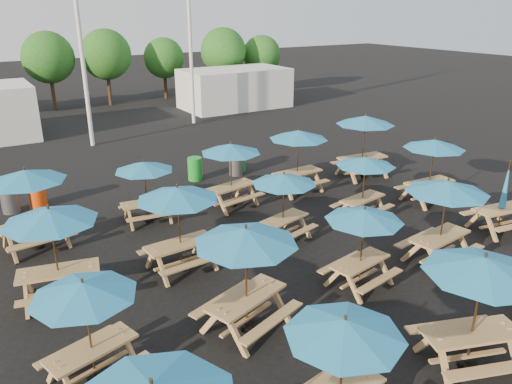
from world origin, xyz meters
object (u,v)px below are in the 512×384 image
picnic_unit_1 (84,295)px  picnic_unit_15 (298,138)px  waste_bin_1 (37,194)px  waste_bin_3 (236,164)px  picnic_unit_7 (144,170)px  picnic_unit_19 (365,124)px  picnic_unit_10 (284,183)px  picnic_unit_11 (231,152)px  picnic_unit_6 (178,198)px  picnic_unit_2 (50,221)px  picnic_unit_18 (434,148)px  picnic_unit_13 (447,192)px  waste_bin_0 (10,199)px  waste_bin_2 (195,169)px  picnic_unit_9 (364,219)px  picnic_unit_4 (344,334)px  picnic_unit_17 (503,203)px  picnic_unit_5 (246,242)px  picnic_unit_8 (483,272)px  picnic_unit_14 (365,165)px  picnic_unit_3 (26,180)px  waste_bin_4 (238,161)px

picnic_unit_1 → picnic_unit_15: picnic_unit_15 is taller
waste_bin_1 → waste_bin_3: size_ratio=1.00×
picnic_unit_7 → picnic_unit_19: bearing=4.4°
picnic_unit_10 → picnic_unit_11: bearing=75.8°
picnic_unit_6 → picnic_unit_15: size_ratio=0.99×
waste_bin_1 → picnic_unit_2: bearing=-94.7°
picnic_unit_6 → picnic_unit_18: picnic_unit_6 is taller
picnic_unit_6 → picnic_unit_2: bearing=172.9°
waste_bin_3 → picnic_unit_11: bearing=-121.9°
picnic_unit_13 → waste_bin_0: 13.88m
waste_bin_0 → waste_bin_3: bearing=-3.4°
picnic_unit_6 → waste_bin_2: (3.40, 6.45, -1.57)m
picnic_unit_18 → picnic_unit_1: bearing=-163.9°
picnic_unit_9 → picnic_unit_11: picnic_unit_11 is taller
picnic_unit_15 → waste_bin_3: (-1.00, 2.92, -1.60)m
picnic_unit_13 → picnic_unit_4: bearing=-161.0°
picnic_unit_13 → picnic_unit_18: size_ratio=1.04×
picnic_unit_11 → picnic_unit_17: bearing=-55.3°
picnic_unit_1 → picnic_unit_5: (3.24, -0.14, 0.27)m
waste_bin_1 → picnic_unit_8: bearing=-66.5°
picnic_unit_18 → picnic_unit_2: bearing=-178.1°
picnic_unit_4 → picnic_unit_11: size_ratio=0.93×
picnic_unit_8 → picnic_unit_7: bearing=125.5°
picnic_unit_11 → waste_bin_2: bearing=78.1°
picnic_unit_7 → waste_bin_2: 4.47m
picnic_unit_10 → picnic_unit_15: picnic_unit_15 is taller
picnic_unit_15 → waste_bin_2: 4.51m
picnic_unit_5 → picnic_unit_14: size_ratio=1.25×
picnic_unit_9 → picnic_unit_18: size_ratio=0.95×
picnic_unit_4 → picnic_unit_13: size_ratio=0.93×
picnic_unit_14 → waste_bin_0: picnic_unit_14 is taller
picnic_unit_13 → waste_bin_3: 9.62m
picnic_unit_2 → picnic_unit_9: bearing=-14.3°
picnic_unit_10 → waste_bin_1: picnic_unit_10 is taller
picnic_unit_15 → picnic_unit_17: size_ratio=1.04×
picnic_unit_14 → waste_bin_3: size_ratio=2.39×
picnic_unit_3 → picnic_unit_14: size_ratio=1.10×
picnic_unit_14 → waste_bin_4: picnic_unit_14 is taller
waste_bin_2 → picnic_unit_2: bearing=-135.6°
waste_bin_0 → waste_bin_4: (8.81, -0.14, 0.00)m
picnic_unit_10 → picnic_unit_3: bearing=138.5°
picnic_unit_1 → picnic_unit_13: bearing=-17.7°
picnic_unit_1 → waste_bin_1: size_ratio=2.54×
picnic_unit_3 → picnic_unit_19: (12.49, -0.09, 0.13)m
picnic_unit_4 → picnic_unit_17: bearing=10.1°
picnic_unit_14 → picnic_unit_19: picnic_unit_19 is taller
picnic_unit_2 → waste_bin_0: (-0.33, 6.51, -1.59)m
picnic_unit_9 → picnic_unit_10: size_ratio=0.95×
picnic_unit_9 → picnic_unit_19: picnic_unit_19 is taller
picnic_unit_7 → picnic_unit_9: bearing=-58.6°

